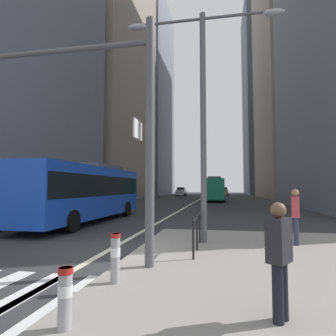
# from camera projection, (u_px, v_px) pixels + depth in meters

# --- Properties ---
(ground_plane) EXTENTS (160.00, 160.00, 0.00)m
(ground_plane) POSITION_uv_depth(u_px,v_px,m) (186.00, 207.00, 28.48)
(ground_plane) COLOR #303033
(median_island) EXTENTS (9.00, 10.00, 0.15)m
(median_island) POSITION_uv_depth(u_px,v_px,m) (305.00, 267.00, 6.87)
(median_island) COLOR gray
(median_island) RESTS_ON ground
(lane_centre_line) EXTENTS (0.20, 80.00, 0.01)m
(lane_centre_line) POSITION_uv_depth(u_px,v_px,m) (195.00, 202.00, 38.28)
(lane_centre_line) COLOR beige
(lane_centre_line) RESTS_ON ground
(office_tower_left_near) EXTENTS (10.81, 19.75, 29.68)m
(office_tower_left_near) POSITION_uv_depth(u_px,v_px,m) (7.00, 49.00, 26.44)
(office_tower_left_near) COLOR slate
(office_tower_left_near) RESTS_ON ground
(office_tower_left_mid) EXTENTS (11.26, 24.82, 44.40)m
(office_tower_left_mid) POSITION_uv_depth(u_px,v_px,m) (109.00, 74.00, 50.82)
(office_tower_left_mid) COLOR gray
(office_tower_left_mid) RESTS_ON ground
(office_tower_left_far) EXTENTS (11.13, 22.20, 52.00)m
(office_tower_left_far) POSITION_uv_depth(u_px,v_px,m) (147.00, 98.00, 76.60)
(office_tower_left_far) COLOR slate
(office_tower_left_far) RESTS_ON ground
(office_tower_right_mid) EXTENTS (11.89, 24.49, 52.06)m
(office_tower_right_mid) POSITION_uv_depth(u_px,v_px,m) (292.00, 61.00, 54.08)
(office_tower_right_mid) COLOR gray
(office_tower_right_mid) RESTS_ON ground
(office_tower_right_far) EXTENTS (13.80, 19.36, 52.58)m
(office_tower_right_far) POSITION_uv_depth(u_px,v_px,m) (271.00, 98.00, 77.78)
(office_tower_right_far) COLOR slate
(office_tower_right_far) RESTS_ON ground
(city_bus_blue_oncoming) EXTENTS (2.77, 11.17, 3.40)m
(city_bus_blue_oncoming) POSITION_uv_depth(u_px,v_px,m) (86.00, 190.00, 16.27)
(city_bus_blue_oncoming) COLOR blue
(city_bus_blue_oncoming) RESTS_ON ground
(city_bus_red_receding) EXTENTS (2.90, 11.46, 3.40)m
(city_bus_red_receding) POSITION_uv_depth(u_px,v_px,m) (214.00, 188.00, 40.93)
(city_bus_red_receding) COLOR #198456
(city_bus_red_receding) RESTS_ON ground
(car_oncoming_mid) EXTENTS (2.10, 4.04, 1.94)m
(car_oncoming_mid) POSITION_uv_depth(u_px,v_px,m) (181.00, 192.00, 61.38)
(car_oncoming_mid) COLOR silver
(car_oncoming_mid) RESTS_ON ground
(car_receding_near) EXTENTS (2.17, 4.48, 1.94)m
(car_receding_near) POSITION_uv_depth(u_px,v_px,m) (224.00, 191.00, 65.60)
(car_receding_near) COLOR #B2A899
(car_receding_near) RESTS_ON ground
(traffic_signal_gantry) EXTENTS (6.57, 0.65, 6.00)m
(traffic_signal_gantry) POSITION_uv_depth(u_px,v_px,m) (66.00, 104.00, 7.27)
(traffic_signal_gantry) COLOR #515156
(traffic_signal_gantry) RESTS_ON median_island
(street_lamp_post) EXTENTS (5.50, 0.32, 8.00)m
(street_lamp_post) POSITION_uv_depth(u_px,v_px,m) (203.00, 93.00, 9.88)
(street_lamp_post) COLOR #56565B
(street_lamp_post) RESTS_ON median_island
(bollard_front) EXTENTS (0.20, 0.20, 0.79)m
(bollard_front) POSITION_uv_depth(u_px,v_px,m) (65.00, 295.00, 3.73)
(bollard_front) COLOR #99999E
(bollard_front) RESTS_ON median_island
(bollard_left) EXTENTS (0.20, 0.20, 0.95)m
(bollard_left) POSITION_uv_depth(u_px,v_px,m) (115.00, 255.00, 5.52)
(bollard_left) COLOR #99999E
(bollard_left) RESTS_ON median_island
(pedestrian_railing) EXTENTS (0.06, 3.35, 0.98)m
(pedestrian_railing) POSITION_uv_depth(u_px,v_px,m) (198.00, 224.00, 8.93)
(pedestrian_railing) COLOR black
(pedestrian_railing) RESTS_ON median_island
(pedestrian_waiting) EXTENTS (0.41, 0.45, 1.64)m
(pedestrian_waiting) POSITION_uv_depth(u_px,v_px,m) (279.00, 255.00, 3.98)
(pedestrian_waiting) COLOR black
(pedestrian_waiting) RESTS_ON median_island
(pedestrian_walking) EXTENTS (0.33, 0.43, 1.79)m
(pedestrian_walking) POSITION_uv_depth(u_px,v_px,m) (296.00, 213.00, 9.18)
(pedestrian_walking) COLOR #2D334C
(pedestrian_walking) RESTS_ON median_island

